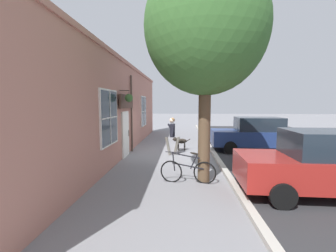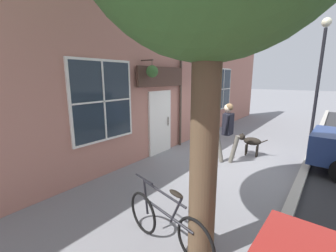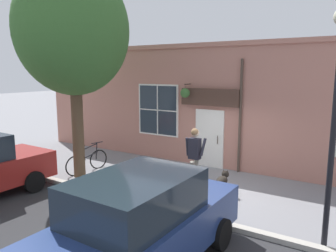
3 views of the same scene
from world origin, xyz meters
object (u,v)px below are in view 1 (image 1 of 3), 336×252
(pedestrian_walking, at_px, (172,132))
(parked_car_mid_block, at_px, (255,134))
(street_tree_by_curb, at_px, (203,31))
(leaning_bicycle, at_px, (188,171))
(street_lamp, at_px, (204,95))
(dog_on_leash, at_px, (180,141))
(parked_car_nearest_curb, at_px, (325,164))

(pedestrian_walking, xyz_separation_m, parked_car_mid_block, (4.25, 1.17, -0.22))
(street_tree_by_curb, distance_m, parked_car_mid_block, 6.88)
(leaning_bicycle, bearing_deg, parked_car_mid_block, 54.26)
(pedestrian_walking, distance_m, parked_car_mid_block, 4.41)
(parked_car_mid_block, height_order, street_lamp, street_lamp)
(parked_car_mid_block, bearing_deg, dog_on_leash, -178.41)
(leaning_bicycle, xyz_separation_m, street_lamp, (1.20, 7.64, 2.63))
(dog_on_leash, bearing_deg, street_lamp, 61.81)
(street_tree_by_curb, bearing_deg, street_lamp, 84.17)
(pedestrian_walking, bearing_deg, parked_car_mid_block, 15.37)
(parked_car_mid_block, distance_m, street_lamp, 4.15)
(pedestrian_walking, height_order, street_tree_by_curb, street_tree_by_curb)
(pedestrian_walking, relative_size, parked_car_mid_block, 0.41)
(leaning_bicycle, distance_m, street_lamp, 8.17)
(dog_on_leash, bearing_deg, parked_car_nearest_curb, -55.89)
(leaning_bicycle, xyz_separation_m, parked_car_nearest_curb, (3.58, -0.79, 0.50))
(parked_car_mid_block, bearing_deg, pedestrian_walking, -164.63)
(street_tree_by_curb, height_order, leaning_bicycle, street_tree_by_curb)
(street_tree_by_curb, height_order, street_lamp, street_tree_by_curb)
(pedestrian_walking, height_order, parked_car_nearest_curb, pedestrian_walking)
(pedestrian_walking, xyz_separation_m, street_lamp, (1.84, 3.80, 1.91))
(dog_on_leash, distance_m, leaning_bicycle, 4.91)
(street_tree_by_curb, relative_size, parked_car_nearest_curb, 1.55)
(street_tree_by_curb, xyz_separation_m, leaning_bicycle, (-0.43, -0.17, -4.23))
(pedestrian_walking, bearing_deg, parked_car_nearest_curb, -47.60)
(dog_on_leash, height_order, street_tree_by_curb, street_tree_by_curb)
(pedestrian_walking, xyz_separation_m, leaning_bicycle, (0.65, -3.84, -0.72))
(pedestrian_walking, bearing_deg, leaning_bicycle, -80.42)
(street_lamp, bearing_deg, leaning_bicycle, -98.89)
(parked_car_nearest_curb, bearing_deg, street_tree_by_curb, 162.99)
(pedestrian_walking, distance_m, leaning_bicycle, 3.96)
(street_tree_by_curb, relative_size, street_lamp, 1.48)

